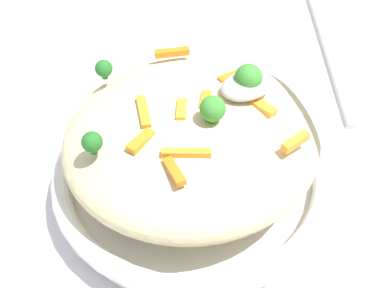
% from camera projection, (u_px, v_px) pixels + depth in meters
% --- Properties ---
extents(ground_plane, '(2.40, 2.40, 0.00)m').
position_uv_depth(ground_plane, '(192.00, 192.00, 0.58)').
color(ground_plane, silver).
extents(serving_bowl, '(0.30, 0.30, 0.05)m').
position_uv_depth(serving_bowl, '(192.00, 177.00, 0.56)').
color(serving_bowl, white).
rests_on(serving_bowl, ground_plane).
extents(pasta_mound, '(0.26, 0.25, 0.09)m').
position_uv_depth(pasta_mound, '(192.00, 138.00, 0.52)').
color(pasta_mound, beige).
rests_on(pasta_mound, serving_bowl).
extents(carrot_piece_0, '(0.03, 0.01, 0.01)m').
position_uv_depth(carrot_piece_0, '(295.00, 142.00, 0.46)').
color(carrot_piece_0, orange).
rests_on(carrot_piece_0, pasta_mound).
extents(carrot_piece_1, '(0.03, 0.01, 0.01)m').
position_uv_depth(carrot_piece_1, '(233.00, 76.00, 0.53)').
color(carrot_piece_1, orange).
rests_on(carrot_piece_1, pasta_mound).
extents(carrot_piece_2, '(0.02, 0.04, 0.01)m').
position_uv_depth(carrot_piece_2, '(144.00, 112.00, 0.48)').
color(carrot_piece_2, orange).
rests_on(carrot_piece_2, pasta_mound).
extents(carrot_piece_3, '(0.02, 0.03, 0.01)m').
position_uv_depth(carrot_piece_3, '(263.00, 107.00, 0.49)').
color(carrot_piece_3, orange).
rests_on(carrot_piece_3, pasta_mound).
extents(carrot_piece_4, '(0.02, 0.03, 0.01)m').
position_uv_depth(carrot_piece_4, '(181.00, 110.00, 0.48)').
color(carrot_piece_4, orange).
rests_on(carrot_piece_4, pasta_mound).
extents(carrot_piece_5, '(0.04, 0.03, 0.01)m').
position_uv_depth(carrot_piece_5, '(186.00, 153.00, 0.45)').
color(carrot_piece_5, orange).
rests_on(carrot_piece_5, pasta_mound).
extents(carrot_piece_6, '(0.03, 0.02, 0.01)m').
position_uv_depth(carrot_piece_6, '(141.00, 141.00, 0.46)').
color(carrot_piece_6, orange).
rests_on(carrot_piece_6, pasta_mound).
extents(carrot_piece_7, '(0.04, 0.02, 0.01)m').
position_uv_depth(carrot_piece_7, '(172.00, 52.00, 0.56)').
color(carrot_piece_7, orange).
rests_on(carrot_piece_7, pasta_mound).
extents(carrot_piece_8, '(0.02, 0.03, 0.01)m').
position_uv_depth(carrot_piece_8, '(205.00, 100.00, 0.49)').
color(carrot_piece_8, orange).
rests_on(carrot_piece_8, pasta_mound).
extents(carrot_piece_9, '(0.01, 0.03, 0.01)m').
position_uv_depth(carrot_piece_9, '(174.00, 171.00, 0.44)').
color(carrot_piece_9, orange).
rests_on(carrot_piece_9, pasta_mound).
extents(broccoli_floret_0, '(0.02, 0.02, 0.02)m').
position_uv_depth(broccoli_floret_0, '(92.00, 143.00, 0.45)').
color(broccoli_floret_0, '#205B1C').
rests_on(broccoli_floret_0, pasta_mound).
extents(broccoli_floret_1, '(0.02, 0.02, 0.03)m').
position_uv_depth(broccoli_floret_1, '(213.00, 109.00, 0.46)').
color(broccoli_floret_1, '#377928').
rests_on(broccoli_floret_1, pasta_mound).
extents(broccoli_floret_2, '(0.02, 0.02, 0.02)m').
position_uv_depth(broccoli_floret_2, '(104.00, 69.00, 0.52)').
color(broccoli_floret_2, '#205B1C').
rests_on(broccoli_floret_2, pasta_mound).
extents(broccoli_floret_3, '(0.03, 0.03, 0.04)m').
position_uv_depth(broccoli_floret_3, '(249.00, 78.00, 0.49)').
color(broccoli_floret_3, '#377928').
rests_on(broccoli_floret_3, pasta_mound).
extents(serving_spoon, '(0.13, 0.15, 0.08)m').
position_uv_depth(serving_spoon, '(276.00, 72.00, 0.49)').
color(serving_spoon, '#B7B7BC').
rests_on(serving_spoon, pasta_mound).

